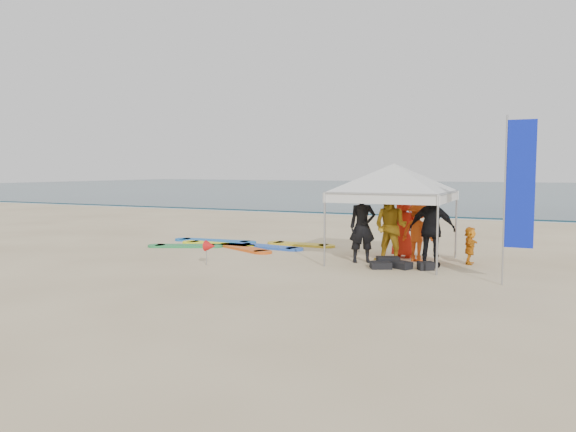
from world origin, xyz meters
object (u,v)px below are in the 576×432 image
Objects in this scene: person_yellow at (391,227)px; person_orange_b at (403,226)px; person_seated at (470,246)px; person_orange_a at (418,232)px; person_black_b at (432,229)px; canopy_tent at (394,164)px; marker_pennant at (210,246)px; feather_flag at (519,186)px; surfboard_spread at (237,245)px; person_black_a at (362,227)px.

person_yellow is 1.10× the size of person_orange_b.
person_orange_b is 1.78× the size of person_seated.
person_orange_a reaches higher than person_seated.
canopy_tent is (-1.08, 0.42, 1.62)m from person_black_b.
person_seated is 6.66m from marker_pennant.
feather_flag is (3.11, -1.92, -0.49)m from canopy_tent.
person_seated is at bearing 116.76° from feather_flag.
person_seated is 0.27× the size of feather_flag.
surfboard_spread is at bearing 169.97° from canopy_tent.
person_yellow is 4.69m from marker_pennant.
marker_pennant is at bearing -178.31° from person_black_a.
person_black_a is 1.96× the size of person_seated.
canopy_tent is at bearing 79.43° from person_yellow.
surfboard_spread is (-5.36, 0.03, -0.83)m from person_orange_b.
canopy_tent is at bearing -2.59° from person_black_a.
surfboard_spread is at bearing 161.21° from feather_flag.
person_yellow reaches higher than marker_pennant.
person_orange_a is 0.96m from person_black_b.
marker_pennant is at bearing 115.97° from person_seated.
canopy_tent is at bearing 31.65° from marker_pennant.
person_yellow reaches higher than person_black_a.
person_black_a is 1.51m from person_orange_b.
person_orange_a is at bearing 95.55° from person_seated.
feather_flag is (3.06, -2.83, 1.23)m from person_orange_b.
person_seated is 0.25× the size of canopy_tent.
person_orange_a is 1.35m from person_seated.
person_yellow is 1.03m from person_orange_b.
canopy_tent is 5.96m from surfboard_spread.
feather_flag is 9.13m from surfboard_spread.
feather_flag is at bearing -18.79° from surfboard_spread.
person_yellow is 5.45m from surfboard_spread.
canopy_tent reaches higher than person_black_a.
feather_flag reaches higher than person_seated.
marker_pennant is (-3.33, -2.11, -0.45)m from person_black_a.
person_black_b reaches higher than person_orange_a.
canopy_tent is at bearing 148.25° from feather_flag.
person_yellow is (0.68, 0.28, 0.00)m from person_black_a.
feather_flag is at bearing -31.75° from canopy_tent.
person_orange_a is 1.92m from canopy_tent.
person_black_a is 0.99× the size of person_black_b.
person_black_b reaches higher than surfboard_spread.
feather_flag reaches higher than surfboard_spread.
person_black_b is at bearing 143.39° from feather_flag.
marker_pennant is at bearing -175.40° from feather_flag.
person_orange_b is 2.70× the size of marker_pennant.
person_black_b is 0.38× the size of surfboard_spread.
person_black_a is 2.79m from person_seated.
person_black_b is at bearing 139.00° from person_seated.
person_yellow is 0.80m from person_orange_a.
marker_pennant is (-4.62, -2.88, -0.29)m from person_orange_a.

